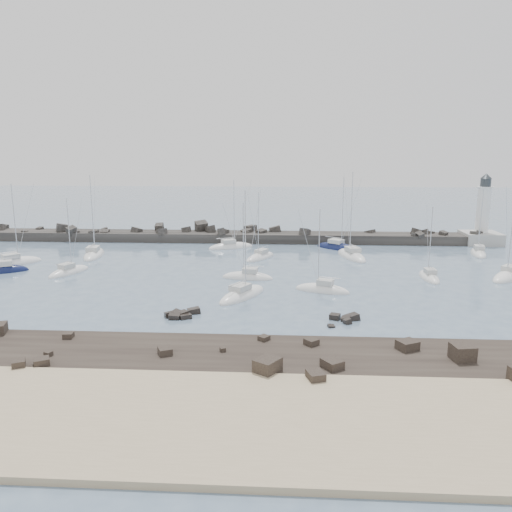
{
  "coord_description": "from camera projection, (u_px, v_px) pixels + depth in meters",
  "views": [
    {
      "loc": [
        7.9,
        -62.54,
        18.1
      ],
      "look_at": [
        3.57,
        12.0,
        2.39
      ],
      "focal_mm": 35.0,
      "sensor_mm": 36.0,
      "label": 1
    }
  ],
  "objects": [
    {
      "name": "sailboat_6",
      "position": [
        260.0,
        258.0,
        85.94
      ],
      "size": [
        6.02,
        7.99,
        12.42
      ],
      "color": "white",
      "rests_on": "ground"
    },
    {
      "name": "sailboat_2",
      "position": [
        3.0,
        271.0,
        76.09
      ],
      "size": [
        7.47,
        5.36,
        11.81
      ],
      "color": "#0F173F",
      "rests_on": "ground"
    },
    {
      "name": "sailboat_13",
      "position": [
        351.0,
        256.0,
        86.77
      ],
      "size": [
        5.7,
        10.5,
        15.86
      ],
      "color": "white",
      "rests_on": "ground"
    },
    {
      "name": "rock_cluster_near",
      "position": [
        181.0,
        316.0,
        55.75
      ],
      "size": [
        4.09,
        3.6,
        1.5
      ],
      "color": "black",
      "rests_on": "ground"
    },
    {
      "name": "lighthouse",
      "position": [
        481.0,
        228.0,
        99.09
      ],
      "size": [
        7.0,
        7.0,
        14.6
      ],
      "color": "#A4A49F",
      "rests_on": "ground"
    },
    {
      "name": "ground",
      "position": [
        224.0,
        292.0,
        65.27
      ],
      "size": [
        400.0,
        400.0,
        0.0
      ],
      "primitive_type": "plane",
      "color": "slate",
      "rests_on": "ground"
    },
    {
      "name": "sailboat_5",
      "position": [
        248.0,
        278.0,
        72.31
      ],
      "size": [
        7.72,
        3.26,
        11.98
      ],
      "color": "white",
      "rests_on": "ground"
    },
    {
      "name": "sailboat_0",
      "position": [
        14.0,
        264.0,
        81.31
      ],
      "size": [
        7.97,
        8.52,
        14.21
      ],
      "color": "white",
      "rests_on": "ground"
    },
    {
      "name": "sailboat_7",
      "position": [
        242.0,
        296.0,
        63.25
      ],
      "size": [
        6.98,
        9.42,
        14.51
      ],
      "color": "white",
      "rests_on": "ground"
    },
    {
      "name": "sailboat_3",
      "position": [
        69.0,
        272.0,
        75.4
      ],
      "size": [
        5.11,
        8.02,
        12.26
      ],
      "color": "white",
      "rests_on": "ground"
    },
    {
      "name": "sailboat_11",
      "position": [
        509.0,
        277.0,
        72.67
      ],
      "size": [
        8.5,
        8.78,
        14.75
      ],
      "color": "white",
      "rests_on": "ground"
    },
    {
      "name": "sailboat_4",
      "position": [
        231.0,
        247.0,
        95.14
      ],
      "size": [
        9.17,
        6.14,
        13.96
      ],
      "color": "white",
      "rests_on": "ground"
    },
    {
      "name": "sailboat_12",
      "position": [
        478.0,
        254.0,
        89.05
      ],
      "size": [
        3.99,
        8.18,
        12.64
      ],
      "color": "white",
      "rests_on": "ground"
    },
    {
      "name": "sand_strip",
      "position": [
        166.0,
        422.0,
        34.01
      ],
      "size": [
        140.0,
        14.0,
        1.0
      ],
      "primitive_type": "cube",
      "color": "tan",
      "rests_on": "ground"
    },
    {
      "name": "breakwater",
      "position": [
        209.0,
        239.0,
        102.78
      ],
      "size": [
        115.0,
        7.6,
        5.46
      ],
      "color": "#282624",
      "rests_on": "ground"
    },
    {
      "name": "sailboat_8",
      "position": [
        338.0,
        248.0,
        94.27
      ],
      "size": [
        9.01,
        8.06,
        14.67
      ],
      "color": "#0F173F",
      "rests_on": "ground"
    },
    {
      "name": "sailboat_1",
      "position": [
        94.0,
        255.0,
        87.87
      ],
      "size": [
        4.4,
        9.98,
        15.22
      ],
      "color": "white",
      "rests_on": "ground"
    },
    {
      "name": "sailboat_10",
      "position": [
        429.0,
        278.0,
        72.21
      ],
      "size": [
        2.37,
        7.11,
        11.34
      ],
      "color": "white",
      "rests_on": "ground"
    },
    {
      "name": "rock_cluster_far",
      "position": [
        346.0,
        319.0,
        54.43
      ],
      "size": [
        3.93,
        3.8,
        1.37
      ],
      "color": "black",
      "rests_on": "ground"
    },
    {
      "name": "sailboat_9",
      "position": [
        322.0,
        290.0,
        65.66
      ],
      "size": [
        7.7,
        4.57,
        11.86
      ],
      "color": "white",
      "rests_on": "ground"
    },
    {
      "name": "rock_shelf",
      "position": [
        194.0,
        361.0,
        43.74
      ],
      "size": [
        140.0,
        12.0,
        2.07
      ],
      "color": "black",
      "rests_on": "ground"
    }
  ]
}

